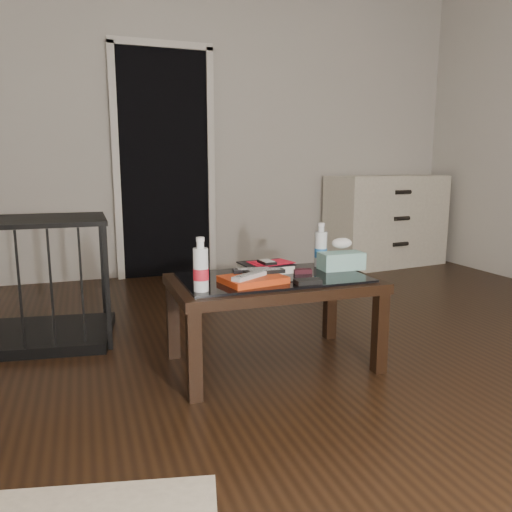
# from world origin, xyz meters

# --- Properties ---
(ground) EXTENTS (5.00, 5.00, 0.00)m
(ground) POSITION_xyz_m (0.00, 0.00, 0.00)
(ground) COLOR black
(ground) RESTS_ON ground
(room_shell) EXTENTS (5.00, 5.00, 5.00)m
(room_shell) POSITION_xyz_m (0.00, 0.00, 1.62)
(room_shell) COLOR beige
(room_shell) RESTS_ON ground
(doorway) EXTENTS (0.90, 0.08, 2.07)m
(doorway) POSITION_xyz_m (-0.40, 2.47, 1.02)
(doorway) COLOR black
(doorway) RESTS_ON ground
(coffee_table) EXTENTS (1.00, 0.60, 0.46)m
(coffee_table) POSITION_xyz_m (-0.24, 0.19, 0.40)
(coffee_table) COLOR black
(coffee_table) RESTS_ON ground
(dresser) EXTENTS (1.25, 0.65, 0.90)m
(dresser) POSITION_xyz_m (1.77, 2.23, 0.45)
(dresser) COLOR silver
(dresser) RESTS_ON ground
(pet_crate) EXTENTS (0.98, 0.72, 0.71)m
(pet_crate) POSITION_xyz_m (-1.44, 0.96, 0.23)
(pet_crate) COLOR black
(pet_crate) RESTS_ON ground
(magazines) EXTENTS (0.32, 0.26, 0.03)m
(magazines) POSITION_xyz_m (-0.38, 0.09, 0.48)
(magazines) COLOR red
(magazines) RESTS_ON coffee_table
(remote_silver) EXTENTS (0.20, 0.15, 0.02)m
(remote_silver) POSITION_xyz_m (-0.41, 0.06, 0.50)
(remote_silver) COLOR silver
(remote_silver) RESTS_ON magazines
(remote_black_front) EXTENTS (0.20, 0.05, 0.02)m
(remote_black_front) POSITION_xyz_m (-0.31, 0.13, 0.50)
(remote_black_front) COLOR black
(remote_black_front) RESTS_ON magazines
(remote_black_back) EXTENTS (0.21, 0.08, 0.02)m
(remote_black_back) POSITION_xyz_m (-0.35, 0.17, 0.50)
(remote_black_back) COLOR black
(remote_black_back) RESTS_ON magazines
(textbook) EXTENTS (0.27, 0.22, 0.05)m
(textbook) POSITION_xyz_m (-0.24, 0.30, 0.48)
(textbook) COLOR black
(textbook) RESTS_ON coffee_table
(dvd_mailers) EXTENTS (0.20, 0.15, 0.01)m
(dvd_mailers) POSITION_xyz_m (-0.23, 0.30, 0.51)
(dvd_mailers) COLOR red
(dvd_mailers) RESTS_ON textbook
(ipod) EXTENTS (0.07, 0.11, 0.02)m
(ipod) POSITION_xyz_m (-0.25, 0.26, 0.52)
(ipod) COLOR black
(ipod) RESTS_ON dvd_mailers
(flip_phone) EXTENTS (0.10, 0.06, 0.02)m
(flip_phone) POSITION_xyz_m (-0.08, 0.20, 0.47)
(flip_phone) COLOR black
(flip_phone) RESTS_ON coffee_table
(wallet) EXTENTS (0.12, 0.07, 0.02)m
(wallet) POSITION_xyz_m (-0.15, -0.01, 0.47)
(wallet) COLOR black
(wallet) RESTS_ON coffee_table
(water_bottle_left) EXTENTS (0.07, 0.07, 0.24)m
(water_bottle_left) POSITION_xyz_m (-0.65, 0.02, 0.58)
(water_bottle_left) COLOR white
(water_bottle_left) RESTS_ON coffee_table
(water_bottle_right) EXTENTS (0.07, 0.07, 0.24)m
(water_bottle_right) POSITION_xyz_m (0.09, 0.33, 0.58)
(water_bottle_right) COLOR silver
(water_bottle_right) RESTS_ON coffee_table
(tissue_box) EXTENTS (0.23, 0.13, 0.09)m
(tissue_box) POSITION_xyz_m (0.16, 0.23, 0.51)
(tissue_box) COLOR teal
(tissue_box) RESTS_ON coffee_table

